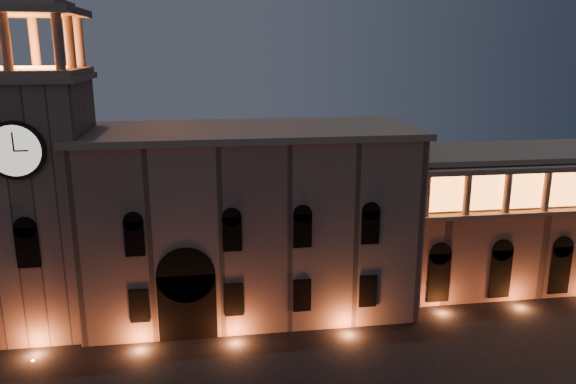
% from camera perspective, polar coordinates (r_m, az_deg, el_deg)
% --- Properties ---
extents(government_building, '(30.80, 12.80, 17.60)m').
position_cam_1_polar(government_building, '(53.46, -3.94, -2.87)').
color(government_building, '#8A685A').
rests_on(government_building, ground).
extents(clock_tower, '(9.80, 9.80, 32.40)m').
position_cam_1_polar(clock_tower, '(53.42, -24.03, 0.01)').
color(clock_tower, '#8A685A').
rests_on(clock_tower, ground).
extents(colonnade_wing, '(40.60, 11.50, 14.50)m').
position_cam_1_polar(colonnade_wing, '(67.35, 26.22, -1.96)').
color(colonnade_wing, '#846354').
rests_on(colonnade_wing, ground).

